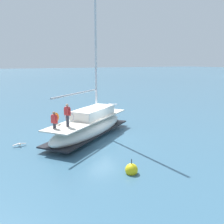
% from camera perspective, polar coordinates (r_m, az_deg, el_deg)
% --- Properties ---
extents(ground_plane, '(400.00, 400.00, 0.00)m').
position_cam_1_polar(ground_plane, '(20.51, -2.78, -5.54)').
color(ground_plane, '#38607A').
extents(main_sailboat, '(7.75, 9.08, 13.79)m').
position_cam_1_polar(main_sailboat, '(20.56, -4.87, -2.88)').
color(main_sailboat, white).
rests_on(main_sailboat, ground).
extents(seagull, '(0.48, 0.92, 0.16)m').
position_cam_1_polar(seagull, '(19.44, -19.47, -6.60)').
color(seagull, silver).
rests_on(seagull, ground).
extents(mooring_buoy, '(0.68, 0.68, 0.94)m').
position_cam_1_polar(mooring_buoy, '(14.20, 4.25, -12.41)').
color(mooring_buoy, yellow).
rests_on(mooring_buoy, ground).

